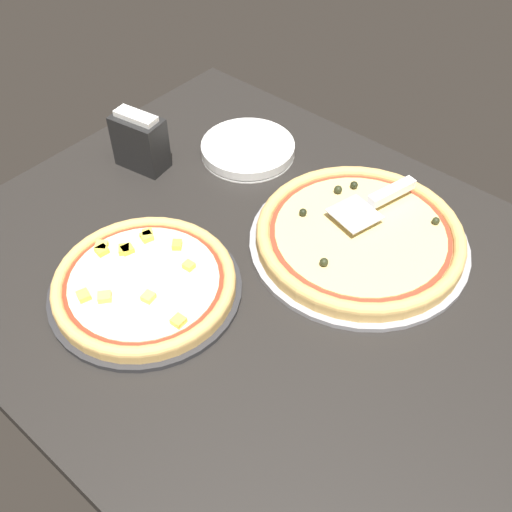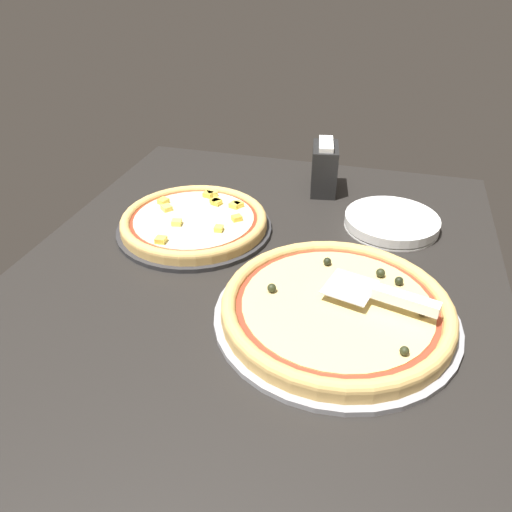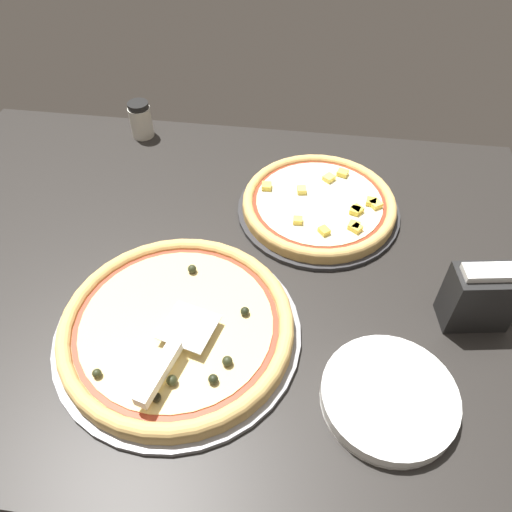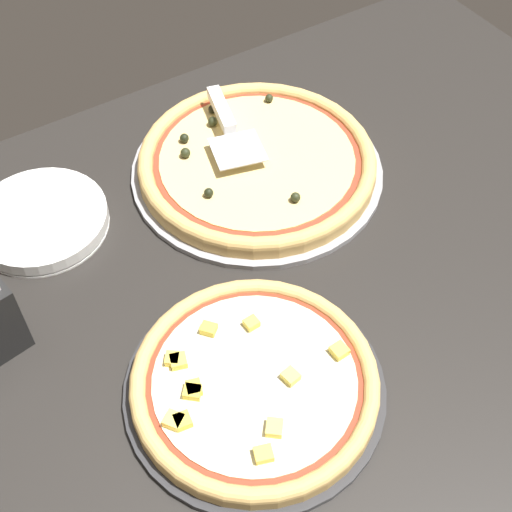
{
  "view_description": "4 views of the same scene",
  "coord_description": "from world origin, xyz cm",
  "px_view_note": "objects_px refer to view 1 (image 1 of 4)",
  "views": [
    {
      "loc": [
        -40.46,
        58.44,
        83.62
      ],
      "look_at": [
        9.72,
        0.23,
        3.0
      ],
      "focal_mm": 42.0,
      "sensor_mm": 36.0,
      "label": 1
    },
    {
      "loc": [
        -70.65,
        -22.02,
        57.43
      ],
      "look_at": [
        9.72,
        0.23,
        3.0
      ],
      "focal_mm": 35.0,
      "sensor_mm": 36.0,
      "label": 2
    },
    {
      "loc": [
        18.57,
        -64.51,
        73.68
      ],
      "look_at": [
        9.72,
        0.23,
        3.0
      ],
      "focal_mm": 35.0,
      "sensor_mm": 36.0,
      "label": 3
    },
    {
      "loc": [
        45.63,
        57.52,
        85.76
      ],
      "look_at": [
        9.72,
        0.23,
        3.0
      ],
      "focal_mm": 50.0,
      "sensor_mm": 36.0,
      "label": 4
    }
  ],
  "objects_px": {
    "pizza_back": "(144,282)",
    "pizza_front": "(360,235)",
    "plate_stack": "(248,149)",
    "serving_spatula": "(383,197)",
    "napkin_holder": "(140,141)"
  },
  "relations": [
    {
      "from": "pizza_back",
      "to": "pizza_front",
      "type": "bearing_deg",
      "value": -122.6
    },
    {
      "from": "pizza_front",
      "to": "plate_stack",
      "type": "relative_size",
      "value": 1.89
    },
    {
      "from": "pizza_back",
      "to": "serving_spatula",
      "type": "height_order",
      "value": "serving_spatula"
    },
    {
      "from": "napkin_holder",
      "to": "plate_stack",
      "type": "bearing_deg",
      "value": -129.74
    },
    {
      "from": "plate_stack",
      "to": "pizza_back",
      "type": "bearing_deg",
      "value": 106.9
    },
    {
      "from": "pizza_front",
      "to": "napkin_holder",
      "type": "height_order",
      "value": "napkin_holder"
    },
    {
      "from": "pizza_back",
      "to": "plate_stack",
      "type": "xyz_separation_m",
      "value": [
        0.13,
        -0.43,
        -0.01
      ]
    },
    {
      "from": "pizza_front",
      "to": "pizza_back",
      "type": "relative_size",
      "value": 1.22
    },
    {
      "from": "serving_spatula",
      "to": "plate_stack",
      "type": "bearing_deg",
      "value": 1.46
    },
    {
      "from": "pizza_front",
      "to": "serving_spatula",
      "type": "bearing_deg",
      "value": -83.99
    },
    {
      "from": "pizza_front",
      "to": "serving_spatula",
      "type": "height_order",
      "value": "serving_spatula"
    },
    {
      "from": "pizza_front",
      "to": "napkin_holder",
      "type": "bearing_deg",
      "value": 11.6
    },
    {
      "from": "napkin_holder",
      "to": "serving_spatula",
      "type": "bearing_deg",
      "value": -159.02
    },
    {
      "from": "serving_spatula",
      "to": "napkin_holder",
      "type": "height_order",
      "value": "napkin_holder"
    },
    {
      "from": "napkin_holder",
      "to": "pizza_front",
      "type": "bearing_deg",
      "value": -168.4
    }
  ]
}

